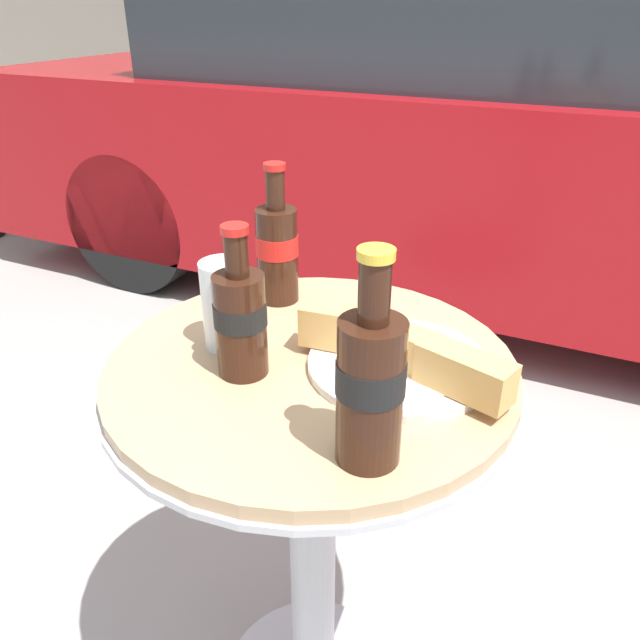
{
  "coord_description": "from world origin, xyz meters",
  "views": [
    {
      "loc": [
        0.33,
        -0.67,
        1.19
      ],
      "look_at": [
        0.0,
        0.03,
        0.79
      ],
      "focal_mm": 35.0,
      "sensor_mm": 36.0,
      "label": 1
    }
  ],
  "objects_px": {
    "cola_bottle_left": "(370,383)",
    "lunch_plate_near": "(401,357)",
    "cola_bottle_center": "(277,249)",
    "drinking_glass": "(226,308)",
    "parked_car": "(465,136)",
    "bistro_table": "(312,474)",
    "cola_bottle_right": "(240,318)"
  },
  "relations": [
    {
      "from": "drinking_glass",
      "to": "lunch_plate_near",
      "type": "xyz_separation_m",
      "value": [
        0.25,
        0.04,
        -0.03
      ]
    },
    {
      "from": "cola_bottle_left",
      "to": "drinking_glass",
      "type": "height_order",
      "value": "cola_bottle_left"
    },
    {
      "from": "cola_bottle_center",
      "to": "lunch_plate_near",
      "type": "xyz_separation_m",
      "value": [
        0.26,
        -0.13,
        -0.07
      ]
    },
    {
      "from": "cola_bottle_center",
      "to": "drinking_glass",
      "type": "bearing_deg",
      "value": -87.66
    },
    {
      "from": "lunch_plate_near",
      "to": "cola_bottle_right",
      "type": "bearing_deg",
      "value": -155.28
    },
    {
      "from": "lunch_plate_near",
      "to": "parked_car",
      "type": "distance_m",
      "value": 2.18
    },
    {
      "from": "parked_car",
      "to": "bistro_table",
      "type": "bearing_deg",
      "value": -82.25
    },
    {
      "from": "cola_bottle_left",
      "to": "lunch_plate_near",
      "type": "relative_size",
      "value": 0.8
    },
    {
      "from": "lunch_plate_near",
      "to": "parked_car",
      "type": "bearing_deg",
      "value": 101.01
    },
    {
      "from": "bistro_table",
      "to": "drinking_glass",
      "type": "xyz_separation_m",
      "value": [
        -0.13,
        -0.01,
        0.27
      ]
    },
    {
      "from": "cola_bottle_center",
      "to": "lunch_plate_near",
      "type": "relative_size",
      "value": 0.74
    },
    {
      "from": "cola_bottle_right",
      "to": "drinking_glass",
      "type": "xyz_separation_m",
      "value": [
        -0.06,
        0.05,
        -0.02
      ]
    },
    {
      "from": "cola_bottle_left",
      "to": "lunch_plate_near",
      "type": "height_order",
      "value": "cola_bottle_left"
    },
    {
      "from": "drinking_glass",
      "to": "parked_car",
      "type": "distance_m",
      "value": 2.18
    },
    {
      "from": "bistro_table",
      "to": "parked_car",
      "type": "bearing_deg",
      "value": 97.75
    },
    {
      "from": "cola_bottle_left",
      "to": "lunch_plate_near",
      "type": "bearing_deg",
      "value": 97.51
    },
    {
      "from": "cola_bottle_right",
      "to": "parked_car",
      "type": "distance_m",
      "value": 2.24
    },
    {
      "from": "cola_bottle_center",
      "to": "parked_car",
      "type": "distance_m",
      "value": 2.02
    },
    {
      "from": "cola_bottle_right",
      "to": "drinking_glass",
      "type": "height_order",
      "value": "cola_bottle_right"
    },
    {
      "from": "cola_bottle_right",
      "to": "cola_bottle_center",
      "type": "height_order",
      "value": "cola_bottle_center"
    },
    {
      "from": "parked_car",
      "to": "lunch_plate_near",
      "type": "bearing_deg",
      "value": -78.99
    },
    {
      "from": "drinking_glass",
      "to": "lunch_plate_near",
      "type": "bearing_deg",
      "value": 8.0
    },
    {
      "from": "cola_bottle_left",
      "to": "lunch_plate_near",
      "type": "distance_m",
      "value": 0.2
    },
    {
      "from": "cola_bottle_left",
      "to": "cola_bottle_center",
      "type": "bearing_deg",
      "value": 132.13
    },
    {
      "from": "lunch_plate_near",
      "to": "drinking_glass",
      "type": "bearing_deg",
      "value": -172.0
    },
    {
      "from": "cola_bottle_left",
      "to": "parked_car",
      "type": "relative_size",
      "value": 0.06
    },
    {
      "from": "cola_bottle_center",
      "to": "cola_bottle_right",
      "type": "bearing_deg",
      "value": -73.38
    },
    {
      "from": "drinking_glass",
      "to": "cola_bottle_center",
      "type": "bearing_deg",
      "value": 92.34
    },
    {
      "from": "cola_bottle_left",
      "to": "cola_bottle_center",
      "type": "relative_size",
      "value": 1.08
    },
    {
      "from": "cola_bottle_center",
      "to": "parked_car",
      "type": "relative_size",
      "value": 0.06
    },
    {
      "from": "bistro_table",
      "to": "drinking_glass",
      "type": "height_order",
      "value": "drinking_glass"
    },
    {
      "from": "bistro_table",
      "to": "cola_bottle_left",
      "type": "bearing_deg",
      "value": -47.07
    }
  ]
}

